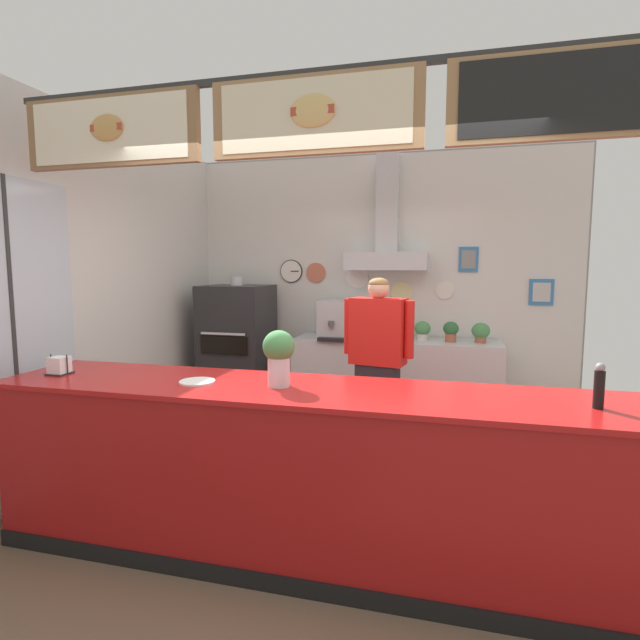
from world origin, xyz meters
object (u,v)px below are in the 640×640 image
object	(u,v)px
pizza_oven	(238,350)
napkin_holder	(59,366)
potted_rosemary	(481,332)
basil_vase	(279,356)
espresso_machine	(346,320)
potted_basil	(396,325)
pepper_grinder	(599,386)
potted_thyme	(451,331)
condiment_plate	(197,382)
potted_sage	(422,330)
shop_worker	(378,369)

from	to	relation	value
pizza_oven	napkin_holder	world-z (taller)	pizza_oven
potted_rosemary	basil_vase	xyz separation A→B (m)	(-1.32, -2.70, 0.17)
espresso_machine	potted_rosemary	bearing A→B (deg)	0.95
pizza_oven	potted_basil	bearing A→B (deg)	6.82
potted_rosemary	pepper_grinder	xyz separation A→B (m)	(0.37, -2.74, 0.10)
pizza_oven	basil_vase	xyz separation A→B (m)	(1.39, -2.52, 0.45)
pizza_oven	espresso_machine	world-z (taller)	pizza_oven
espresso_machine	pepper_grinder	size ratio (longest dim) A/B	2.44
potted_rosemary	potted_thyme	distance (m)	0.31
basil_vase	condiment_plate	xyz separation A→B (m)	(-0.51, -0.04, -0.17)
pizza_oven	potted_sage	size ratio (longest dim) A/B	7.78
shop_worker	espresso_machine	distance (m)	1.42
espresso_machine	basil_vase	bearing A→B (deg)	-87.13
napkin_holder	pepper_grinder	bearing A→B (deg)	0.35
potted_rosemary	basil_vase	size ratio (longest dim) A/B	0.64
potted_sage	condiment_plate	bearing A→B (deg)	-113.74
espresso_machine	pepper_grinder	distance (m)	3.27
potted_thyme	napkin_holder	size ratio (longest dim) A/B	1.64
potted_thyme	napkin_holder	xyz separation A→B (m)	(-2.51, -2.74, 0.04)
pepper_grinder	potted_rosemary	bearing A→B (deg)	97.62
espresso_machine	napkin_holder	bearing A→B (deg)	-116.55
potted_basil	condiment_plate	distance (m)	2.93
potted_sage	napkin_holder	distance (m)	3.56
basil_vase	condiment_plate	bearing A→B (deg)	-175.23
pizza_oven	napkin_holder	xyz separation A→B (m)	(-0.11, -2.57, 0.33)
pepper_grinder	basil_vase	xyz separation A→B (m)	(-1.68, 0.03, 0.07)
pizza_oven	espresso_machine	bearing A→B (deg)	7.30
potted_sage	pepper_grinder	bearing A→B (deg)	-70.65
shop_worker	espresso_machine	size ratio (longest dim) A/B	2.92
pizza_oven	shop_worker	size ratio (longest dim) A/B	0.99
shop_worker	napkin_holder	xyz separation A→B (m)	(-1.90, -1.44, 0.22)
napkin_holder	potted_thyme	bearing A→B (deg)	47.49
shop_worker	potted_basil	size ratio (longest dim) A/B	5.88
pizza_oven	shop_worker	bearing A→B (deg)	-32.28
potted_sage	potted_thyme	xyz separation A→B (m)	(0.30, -0.05, 0.01)
potted_basil	potted_thyme	xyz separation A→B (m)	(0.58, -0.05, -0.04)
shop_worker	pepper_grinder	xyz separation A→B (m)	(1.28, -1.42, 0.28)
pizza_oven	potted_rosemary	distance (m)	2.73
potted_basil	potted_thyme	distance (m)	0.59
espresso_machine	potted_thyme	xyz separation A→B (m)	(1.15, 0.01, -0.09)
espresso_machine	potted_sage	world-z (taller)	espresso_machine
pepper_grinder	shop_worker	bearing A→B (deg)	132.10
pizza_oven	condiment_plate	world-z (taller)	pizza_oven
shop_worker	potted_thyme	bearing A→B (deg)	-104.07
potted_thyme	pepper_grinder	xyz separation A→B (m)	(0.67, -2.72, 0.10)
shop_worker	pizza_oven	bearing A→B (deg)	-21.09
shop_worker	potted_thyme	size ratio (longest dim) A/B	7.52
pepper_grinder	napkin_holder	bearing A→B (deg)	-179.65
shop_worker	pepper_grinder	world-z (taller)	shop_worker
basil_vase	napkin_holder	xyz separation A→B (m)	(-1.50, -0.05, -0.13)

